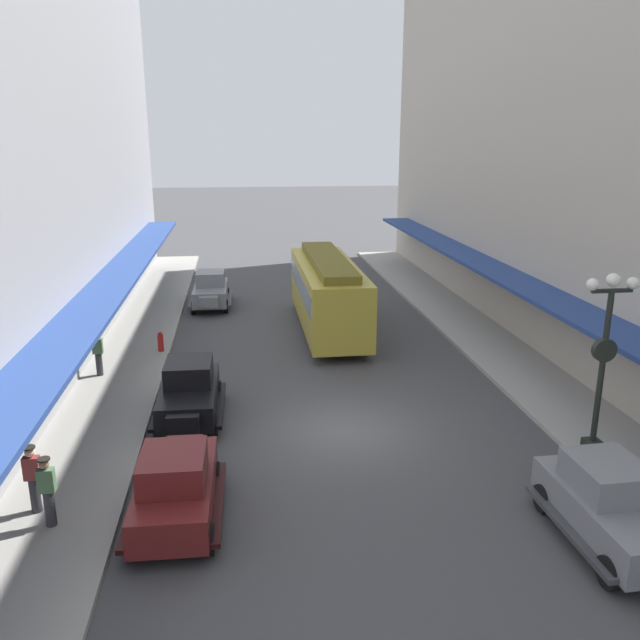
{
  "coord_description": "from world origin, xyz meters",
  "views": [
    {
      "loc": [
        -3.04,
        -17.66,
        8.63
      ],
      "look_at": [
        0.0,
        6.0,
        1.8
      ],
      "focal_mm": 35.95,
      "sensor_mm": 36.0,
      "label": 1
    }
  ],
  "objects_px": {
    "lamp_post_with_clock": "(603,359)",
    "parked_car_0": "(610,504)",
    "parked_car_1": "(176,484)",
    "parked_car_3": "(211,289)",
    "parked_car_2": "(189,390)",
    "fire_hydrant": "(161,341)",
    "streetcar": "(328,291)",
    "pedestrian_1": "(98,354)",
    "pedestrian_0": "(48,491)",
    "pedestrian_2": "(33,478)"
  },
  "relations": [
    {
      "from": "parked_car_3",
      "to": "pedestrian_0",
      "type": "distance_m",
      "value": 20.07
    },
    {
      "from": "pedestrian_0",
      "to": "parked_car_2",
      "type": "bearing_deg",
      "value": 64.86
    },
    {
      "from": "lamp_post_with_clock",
      "to": "fire_hydrant",
      "type": "relative_size",
      "value": 6.29
    },
    {
      "from": "parked_car_1",
      "to": "parked_car_3",
      "type": "relative_size",
      "value": 1.0
    },
    {
      "from": "parked_car_1",
      "to": "parked_car_2",
      "type": "height_order",
      "value": "same"
    },
    {
      "from": "parked_car_0",
      "to": "streetcar",
      "type": "relative_size",
      "value": 0.45
    },
    {
      "from": "parked_car_1",
      "to": "parked_car_3",
      "type": "distance_m",
      "value": 19.81
    },
    {
      "from": "parked_car_3",
      "to": "fire_hydrant",
      "type": "distance_m",
      "value": 7.83
    },
    {
      "from": "pedestrian_0",
      "to": "pedestrian_1",
      "type": "distance_m",
      "value": 9.72
    },
    {
      "from": "parked_car_2",
      "to": "fire_hydrant",
      "type": "bearing_deg",
      "value": 104.02
    },
    {
      "from": "pedestrian_0",
      "to": "pedestrian_1",
      "type": "xyz_separation_m",
      "value": [
        -0.81,
        9.69,
        -0.02
      ]
    },
    {
      "from": "parked_car_0",
      "to": "streetcar",
      "type": "bearing_deg",
      "value": 103.06
    },
    {
      "from": "parked_car_0",
      "to": "parked_car_3",
      "type": "distance_m",
      "value": 23.77
    },
    {
      "from": "parked_car_0",
      "to": "parked_car_3",
      "type": "height_order",
      "value": "same"
    },
    {
      "from": "pedestrian_0",
      "to": "pedestrian_2",
      "type": "relative_size",
      "value": 1.0
    },
    {
      "from": "pedestrian_2",
      "to": "pedestrian_1",
      "type": "bearing_deg",
      "value": 92.04
    },
    {
      "from": "parked_car_3",
      "to": "fire_hydrant",
      "type": "height_order",
      "value": "parked_car_3"
    },
    {
      "from": "parked_car_0",
      "to": "pedestrian_0",
      "type": "bearing_deg",
      "value": 170.8
    },
    {
      "from": "parked_car_1",
      "to": "parked_car_3",
      "type": "height_order",
      "value": "same"
    },
    {
      "from": "parked_car_3",
      "to": "fire_hydrant",
      "type": "bearing_deg",
      "value": -103.19
    },
    {
      "from": "lamp_post_with_clock",
      "to": "parked_car_0",
      "type": "bearing_deg",
      "value": -114.86
    },
    {
      "from": "parked_car_1",
      "to": "lamp_post_with_clock",
      "type": "bearing_deg",
      "value": 7.35
    },
    {
      "from": "parked_car_0",
      "to": "pedestrian_0",
      "type": "xyz_separation_m",
      "value": [
        -12.26,
        1.99,
        0.07
      ]
    },
    {
      "from": "parked_car_0",
      "to": "parked_car_3",
      "type": "relative_size",
      "value": 1.0
    },
    {
      "from": "streetcar",
      "to": "lamp_post_with_clock",
      "type": "xyz_separation_m",
      "value": [
        5.48,
        -13.23,
        1.08
      ]
    },
    {
      "from": "pedestrian_2",
      "to": "parked_car_2",
      "type": "bearing_deg",
      "value": 58.2
    },
    {
      "from": "streetcar",
      "to": "pedestrian_0",
      "type": "bearing_deg",
      "value": -119.72
    },
    {
      "from": "parked_car_1",
      "to": "fire_hydrant",
      "type": "xyz_separation_m",
      "value": [
        -1.68,
        12.2,
        -0.38
      ]
    },
    {
      "from": "fire_hydrant",
      "to": "pedestrian_1",
      "type": "distance_m",
      "value": 3.23
    },
    {
      "from": "parked_car_1",
      "to": "streetcar",
      "type": "height_order",
      "value": "streetcar"
    },
    {
      "from": "parked_car_3",
      "to": "parked_car_0",
      "type": "bearing_deg",
      "value": -66.81
    },
    {
      "from": "parked_car_2",
      "to": "parked_car_3",
      "type": "xyz_separation_m",
      "value": [
        0.18,
        14.05,
        0.0
      ]
    },
    {
      "from": "parked_car_2",
      "to": "parked_car_0",
      "type": "bearing_deg",
      "value": -39.27
    },
    {
      "from": "parked_car_0",
      "to": "parked_car_1",
      "type": "distance_m",
      "value": 9.68
    },
    {
      "from": "parked_car_0",
      "to": "pedestrian_1",
      "type": "height_order",
      "value": "parked_car_0"
    },
    {
      "from": "parked_car_1",
      "to": "streetcar",
      "type": "relative_size",
      "value": 0.45
    },
    {
      "from": "parked_car_3",
      "to": "fire_hydrant",
      "type": "xyz_separation_m",
      "value": [
        -1.78,
        -7.61,
        -0.38
      ]
    },
    {
      "from": "pedestrian_2",
      "to": "pedestrian_0",
      "type": "bearing_deg",
      "value": -51.66
    },
    {
      "from": "pedestrian_1",
      "to": "pedestrian_0",
      "type": "bearing_deg",
      "value": -85.2
    },
    {
      "from": "parked_car_0",
      "to": "fire_hydrant",
      "type": "bearing_deg",
      "value": 128.06
    },
    {
      "from": "lamp_post_with_clock",
      "to": "pedestrian_2",
      "type": "relative_size",
      "value": 3.09
    },
    {
      "from": "streetcar",
      "to": "pedestrian_1",
      "type": "height_order",
      "value": "streetcar"
    },
    {
      "from": "parked_car_0",
      "to": "pedestrian_2",
      "type": "height_order",
      "value": "parked_car_0"
    },
    {
      "from": "parked_car_1",
      "to": "fire_hydrant",
      "type": "distance_m",
      "value": 12.32
    },
    {
      "from": "parked_car_2",
      "to": "lamp_post_with_clock",
      "type": "bearing_deg",
      "value": -21.25
    },
    {
      "from": "parked_car_0",
      "to": "pedestrian_2",
      "type": "relative_size",
      "value": 2.57
    },
    {
      "from": "pedestrian_1",
      "to": "parked_car_3",
      "type": "bearing_deg",
      "value": 69.92
    },
    {
      "from": "streetcar",
      "to": "lamp_post_with_clock",
      "type": "relative_size",
      "value": 1.86
    },
    {
      "from": "parked_car_3",
      "to": "pedestrian_1",
      "type": "distance_m",
      "value": 10.83
    },
    {
      "from": "parked_car_2",
      "to": "pedestrian_0",
      "type": "xyz_separation_m",
      "value": [
        -2.73,
        -5.81,
        0.07
      ]
    }
  ]
}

